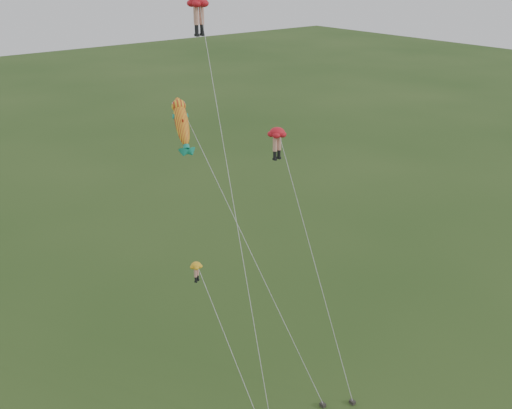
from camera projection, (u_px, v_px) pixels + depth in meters
ground at (292, 397)px, 35.85m from camera, size 300.00×300.00×0.00m
legs_kite_red_high at (199, 10)px, 36.72m from camera, size 6.09×14.75×23.17m
legs_kite_red_mid at (279, 140)px, 38.18m from camera, size 3.30×11.15×14.96m
legs_kite_yellow at (202, 281)px, 33.95m from camera, size 1.32×8.71×8.65m
fish_kite at (183, 123)px, 33.69m from camera, size 4.12×11.41×17.98m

